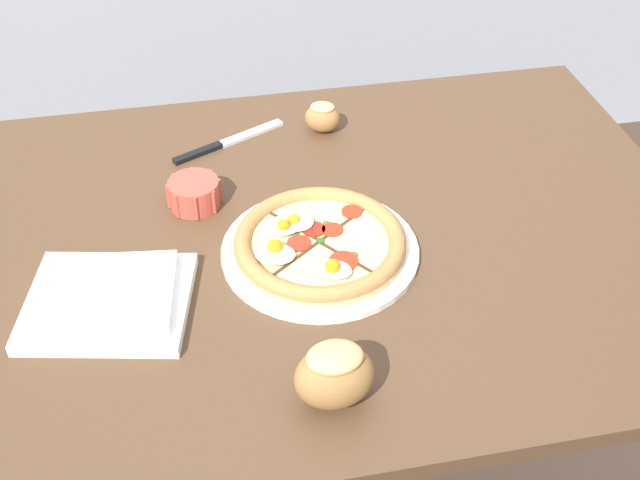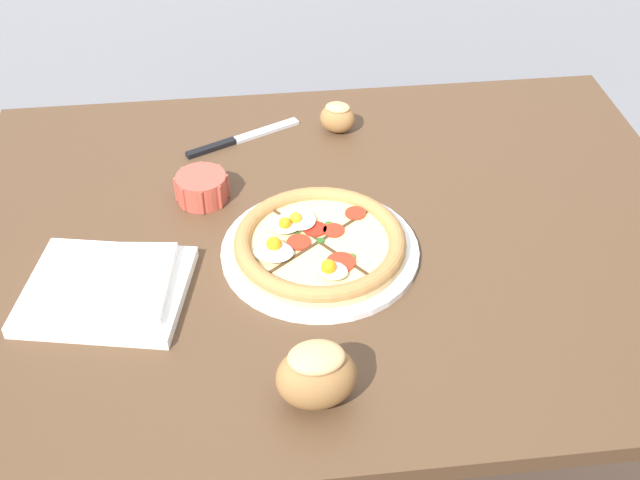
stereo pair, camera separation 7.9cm
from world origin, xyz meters
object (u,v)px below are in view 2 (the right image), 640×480
at_px(dining_table, 334,276).
at_px(knife_main, 242,138).
at_px(ramekin_bowl, 202,187).
at_px(napkin_folded, 105,288).
at_px(bread_piece_near, 338,117).
at_px(bread_piece_mid, 316,375).
at_px(pizza, 319,245).

distance_m(dining_table, knife_main, 0.35).
bearing_deg(knife_main, ramekin_bowl, -138.28).
xyz_separation_m(napkin_folded, knife_main, (0.23, 0.42, -0.01)).
bearing_deg(bread_piece_near, napkin_folded, -134.33).
relative_size(dining_table, bread_piece_near, 15.28).
bearing_deg(napkin_folded, ramekin_bowl, 57.39).
distance_m(dining_table, bread_piece_near, 0.35).
xyz_separation_m(ramekin_bowl, napkin_folded, (-0.15, -0.23, -0.01)).
xyz_separation_m(bread_piece_mid, knife_main, (-0.07, 0.66, -0.05)).
bearing_deg(pizza, knife_main, 107.30).
bearing_deg(pizza, bread_piece_mid, -97.27).
xyz_separation_m(dining_table, bread_piece_near, (0.05, 0.32, 0.14)).
distance_m(pizza, bread_piece_mid, 0.30).
bearing_deg(knife_main, dining_table, -89.91).
distance_m(ramekin_bowl, bread_piece_mid, 0.50).
relative_size(pizza, napkin_folded, 1.15).
bearing_deg(dining_table, bread_piece_near, 81.71).
distance_m(napkin_folded, knife_main, 0.48).
relative_size(bread_piece_near, knife_main, 0.37).
bearing_deg(bread_piece_mid, pizza, 82.73).
height_order(dining_table, bread_piece_mid, bread_piece_mid).
distance_m(dining_table, pizza, 0.14).
bearing_deg(bread_piece_near, knife_main, -176.96).
relative_size(ramekin_bowl, bread_piece_mid, 0.86).
xyz_separation_m(pizza, ramekin_bowl, (-0.19, 0.17, 0.01)).
bearing_deg(bread_piece_near, pizza, -102.16).
bearing_deg(pizza, bread_piece_near, 77.84).
bearing_deg(knife_main, napkin_folded, -143.96).
height_order(pizza, bread_piece_mid, bread_piece_mid).
xyz_separation_m(pizza, bread_piece_near, (0.08, 0.37, 0.01)).
bearing_deg(knife_main, bread_piece_near, -22.43).
height_order(dining_table, ramekin_bowl, ramekin_bowl).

